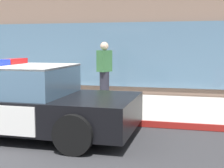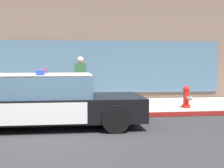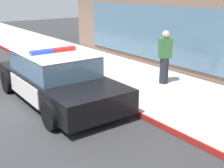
% 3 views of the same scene
% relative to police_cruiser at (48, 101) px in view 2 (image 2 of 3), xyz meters
% --- Properties ---
extents(ground, '(48.00, 48.00, 0.00)m').
position_rel_police_cruiser_xyz_m(ground, '(0.19, -0.81, -0.68)').
color(ground, '#303033').
extents(sidewalk, '(48.00, 3.60, 0.15)m').
position_rel_police_cruiser_xyz_m(sidewalk, '(0.19, 2.89, -0.60)').
color(sidewalk, '#B2ADA3').
rests_on(sidewalk, ground).
extents(curb_red_paint, '(28.80, 0.04, 0.14)m').
position_rel_police_cruiser_xyz_m(curb_red_paint, '(0.19, 1.07, -0.60)').
color(curb_red_paint, maroon).
rests_on(curb_red_paint, ground).
extents(storefront_building, '(20.12, 11.54, 8.60)m').
position_rel_police_cruiser_xyz_m(storefront_building, '(3.18, 10.46, 3.62)').
color(storefront_building, '#7A6051').
rests_on(storefront_building, ground).
extents(police_cruiser, '(4.83, 2.16, 1.49)m').
position_rel_police_cruiser_xyz_m(police_cruiser, '(0.00, 0.00, 0.00)').
color(police_cruiser, black).
rests_on(police_cruiser, ground).
extents(fire_hydrant, '(0.34, 0.39, 0.73)m').
position_rel_police_cruiser_xyz_m(fire_hydrant, '(4.44, 1.87, -0.18)').
color(fire_hydrant, red).
rests_on(fire_hydrant, sidewalk).
extents(pedestrian_on_sidewalk, '(0.42, 0.48, 1.71)m').
position_rel_police_cruiser_xyz_m(pedestrian_on_sidewalk, '(0.98, 3.32, 0.33)').
color(pedestrian_on_sidewalk, '#23232D').
rests_on(pedestrian_on_sidewalk, sidewalk).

